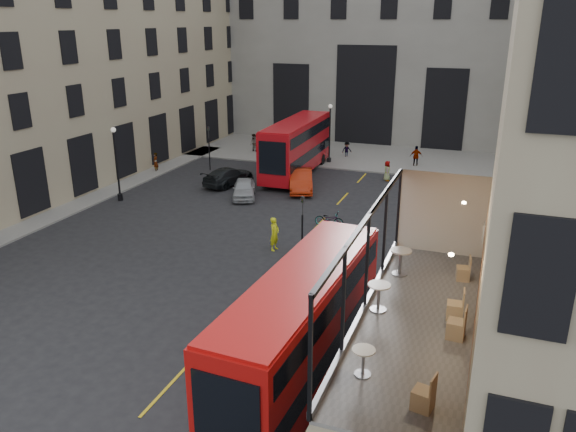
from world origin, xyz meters
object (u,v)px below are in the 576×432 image
(pedestrian_b, at_px, (347,150))
(pedestrian_d, at_px, (387,171))
(cafe_table_near, at_px, (363,358))
(cafe_table_far, at_px, (401,258))
(car_a, at_px, (244,189))
(traffic_light_near, at_px, (302,222))
(pedestrian_a, at_px, (254,144))
(street_lamp_a, at_px, (117,168))
(bicycle, at_px, (329,219))
(bus_near, at_px, (302,323))
(cafe_chair_a, at_px, (424,398))
(pedestrian_c, at_px, (416,156))
(cyclist, at_px, (274,234))
(bus_far, at_px, (297,145))
(cafe_chair_c, at_px, (455,310))
(car_b, at_px, (301,180))
(cafe_chair_b, at_px, (456,328))
(cafe_chair_d, at_px, (463,273))
(street_lamp_b, at_px, (330,137))
(traffic_light_far, at_px, (209,143))
(car_c, at_px, (228,176))
(cafe_table_mid, at_px, (379,293))

(pedestrian_b, height_order, pedestrian_d, pedestrian_d)
(cafe_table_near, xyz_separation_m, cafe_table_far, (-0.13, 5.75, 0.11))
(car_a, distance_m, cafe_table_far, 24.37)
(traffic_light_near, height_order, pedestrian_a, traffic_light_near)
(street_lamp_a, bearing_deg, bicycle, 0.30)
(bus_near, bearing_deg, bicycle, 102.99)
(cafe_table_near, bearing_deg, cafe_chair_a, -26.44)
(street_lamp_a, bearing_deg, bus_near, -39.17)
(street_lamp_a, relative_size, pedestrian_c, 2.85)
(street_lamp_a, xyz_separation_m, pedestrian_d, (17.06, 12.00, -1.58))
(cyclist, distance_m, pedestrian_b, 23.33)
(cafe_chair_a, bearing_deg, cafe_table_far, 103.94)
(car_a, bearing_deg, street_lamp_a, -177.21)
(bus_far, xyz_separation_m, pedestrian_a, (-6.57, 6.07, -1.61))
(bus_far, relative_size, cafe_chair_c, 12.95)
(bus_far, xyz_separation_m, cyclist, (4.35, -15.94, -1.58))
(bicycle, distance_m, cafe_table_near, 22.72)
(bus_near, distance_m, pedestrian_b, 35.19)
(car_b, bearing_deg, cafe_table_near, -88.41)
(bicycle, relative_size, cafe_table_far, 2.18)
(pedestrian_b, height_order, cafe_table_near, cafe_table_near)
(street_lamp_a, height_order, cafe_chair_b, cafe_chair_b)
(car_a, height_order, car_b, car_b)
(cyclist, xyz_separation_m, cafe_chair_d, (10.59, -10.35, 3.88))
(street_lamp_a, height_order, car_b, street_lamp_a)
(traffic_light_near, relative_size, cafe_chair_c, 4.30)
(pedestrian_d, bearing_deg, pedestrian_a, 56.53)
(bus_far, distance_m, pedestrian_c, 11.05)
(bus_far, xyz_separation_m, pedestrian_b, (2.43, 7.31, -1.79))
(bicycle, xyz_separation_m, pedestrian_b, (-3.75, 18.50, 0.27))
(traffic_light_near, xyz_separation_m, cafe_chair_a, (8.14, -15.80, 2.44))
(traffic_light_near, xyz_separation_m, cafe_chair_c, (8.44, -11.63, 2.44))
(bus_near, bearing_deg, street_lamp_b, 104.76)
(traffic_light_far, xyz_separation_m, car_c, (3.54, -3.55, -1.73))
(pedestrian_d, height_order, cafe_table_mid, cafe_table_mid)
(bus_far, xyz_separation_m, cafe_chair_d, (14.94, -26.29, 2.29))
(cafe_table_mid, distance_m, cafe_chair_a, 4.30)
(bicycle, bearing_deg, bus_far, 28.34)
(car_b, height_order, pedestrian_b, car_b)
(street_lamp_b, relative_size, car_c, 1.11)
(bus_near, xyz_separation_m, bicycle, (-3.66, 15.86, -1.93))
(pedestrian_c, height_order, cafe_table_far, cafe_table_far)
(cyclist, height_order, cafe_chair_c, cafe_chair_c)
(car_b, xyz_separation_m, pedestrian_b, (0.55, 11.63, -0.03))
(cafe_chair_b, bearing_deg, car_b, 117.17)
(street_lamp_b, bearing_deg, cafe_chair_d, -66.52)
(bus_near, bearing_deg, cafe_chair_b, -28.96)
(traffic_light_near, relative_size, bus_near, 0.35)
(bicycle, relative_size, cafe_chair_c, 2.10)
(bus_far, distance_m, bicycle, 12.94)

